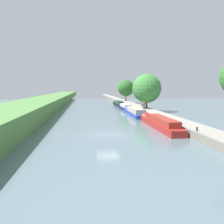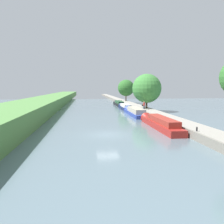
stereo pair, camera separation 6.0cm
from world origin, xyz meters
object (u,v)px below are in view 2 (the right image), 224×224
at_px(narrowboat_black, 119,104).
at_px(park_bench, 143,105).
at_px(person_walking, 144,105).
at_px(mooring_bollard_near, 197,129).
at_px(narrowboat_red, 159,123).
at_px(narrowboat_navy, 125,107).
at_px(narrowboat_blue, 134,112).
at_px(mooring_bollard_far, 121,101).

distance_m(narrowboat_black, park_bench, 13.91).
bearing_deg(person_walking, mooring_bollard_near, -91.11).
relative_size(narrowboat_red, narrowboat_navy, 1.28).
height_order(narrowboat_blue, narrowboat_black, narrowboat_blue).
bearing_deg(narrowboat_navy, narrowboat_black, 89.37).
bearing_deg(mooring_bollard_near, park_bench, 85.67).
bearing_deg(mooring_bollard_near, narrowboat_blue, 95.24).
relative_size(narrowboat_blue, mooring_bollard_far, 28.81).
xyz_separation_m(narrowboat_red, mooring_bollard_far, (1.69, 43.07, 0.42)).
bearing_deg(narrowboat_blue, person_walking, 34.83).
distance_m(person_walking, mooring_bollard_far, 26.99).
bearing_deg(person_walking, narrowboat_red, -97.56).
bearing_deg(narrowboat_red, narrowboat_black, 90.07).
xyz_separation_m(narrowboat_red, narrowboat_blue, (-0.28, 14.42, -0.05)).
height_order(mooring_bollard_near, mooring_bollard_far, same).
relative_size(narrowboat_blue, narrowboat_navy, 1.24).
relative_size(narrowboat_navy, person_walking, 6.29).
xyz_separation_m(person_walking, mooring_bollard_far, (-0.45, 26.97, -0.65)).
distance_m(narrowboat_red, narrowboat_black, 37.40).
xyz_separation_m(narrowboat_red, narrowboat_black, (-0.04, 37.40, -0.05)).
bearing_deg(park_bench, narrowboat_blue, -114.03).
bearing_deg(narrowboat_blue, park_bench, 65.97).
bearing_deg(mooring_bollard_near, narrowboat_navy, 93.23).
relative_size(narrowboat_red, mooring_bollard_far, 29.59).
xyz_separation_m(narrowboat_navy, person_walking, (2.31, -9.82, 1.17)).
bearing_deg(narrowboat_navy, mooring_bollard_near, -86.77).
xyz_separation_m(narrowboat_navy, park_bench, (4.22, -1.81, 0.65)).
height_order(person_walking, mooring_bollard_far, person_walking).
distance_m(narrowboat_black, mooring_bollard_near, 44.44).
bearing_deg(narrowboat_blue, narrowboat_black, 89.42).
distance_m(narrowboat_navy, narrowboat_black, 11.48).
xyz_separation_m(narrowboat_red, person_walking, (2.14, 16.10, 1.07)).
bearing_deg(narrowboat_navy, person_walking, -76.78).
xyz_separation_m(mooring_bollard_near, mooring_bollard_far, (0.00, 50.08, 0.00)).
relative_size(narrowboat_blue, person_walking, 7.81).
relative_size(narrowboat_red, mooring_bollard_near, 29.59).
relative_size(narrowboat_navy, mooring_bollard_near, 23.19).
relative_size(mooring_bollard_far, park_bench, 0.30).
bearing_deg(narrowboat_red, narrowboat_navy, 90.38).
height_order(person_walking, mooring_bollard_near, person_walking).
bearing_deg(person_walking, narrowboat_black, 95.85).
relative_size(narrowboat_red, person_walking, 8.02).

